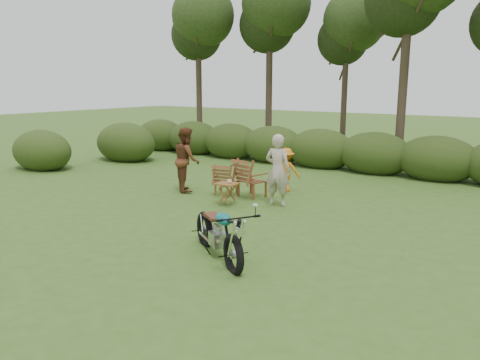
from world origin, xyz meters
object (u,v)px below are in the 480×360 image
Objects in this scene: motorcycle at (218,257)px; lawn_chair_left at (226,195)px; side_table at (227,194)px; cup at (229,181)px; child at (286,191)px; adult_b at (187,191)px; adult_a at (277,205)px; lawn_chair_right at (252,197)px.

motorcycle reaches higher than lawn_chair_left.
cup is (0.05, 0.04, 0.33)m from side_table.
child is at bearing -145.64° from lawn_chair_left.
adult_a is at bearing -136.41° from adult_b.
lawn_chair_right is at bearing 90.53° from cup.
cup is (0.73, -0.84, 0.61)m from lawn_chair_left.
lawn_chair_left is 1.15m from side_table.
adult_b reaches higher than cup.
lawn_chair_right is 1.08m from adult_a.
side_table is 2.01m from adult_b.
lawn_chair_left is (-0.72, -0.20, 0.00)m from lawn_chair_right.
adult_b is (-3.85, 3.62, 0.00)m from motorcycle.
motorcycle is 1.93× the size of lawn_chair_right.
adult_a is at bearing 97.31° from child.
lawn_chair_right is 0.85× the size of child.
lawn_chair_right is 1.97m from adult_b.
motorcycle reaches higher than side_table.
adult_a is at bearing 136.53° from motorcycle.
adult_b is (-1.20, -0.23, 0.00)m from lawn_chair_left.
adult_a is 2.92m from adult_b.
cup is at bearing 116.81° from lawn_chair_left.
motorcycle is 3.78m from adult_a.
adult_b is (-1.93, 0.62, -0.61)m from cup.
lawn_chair_left is 0.48× the size of adult_a.
adult_a is at bearing 170.44° from lawn_chair_right.
side_table is at bearing -143.52° from cup.
lawn_chair_right is 9.20× the size of cup.
adult_a reaches higher than cup.
cup is at bearing 64.82° from child.
cup is 0.06× the size of adult_b.
lawn_chair_right is (-1.93, 4.05, 0.00)m from motorcycle.
lawn_chair_right is 1.85× the size of side_table.
cup is (-1.92, 3.00, 0.61)m from motorcycle.
adult_b is at bearing 160.84° from side_table.
side_table is at bearing 99.48° from lawn_chair_right.
adult_a is (-0.92, 3.66, 0.00)m from motorcycle.
motorcycle is 4.67m from lawn_chair_left.
adult_a is (1.72, -0.18, 0.00)m from lawn_chair_left.
motorcycle is at bearing 179.49° from adult_b.
child is at bearing 77.72° from side_table.
cup is 1.34m from adult_a.
adult_a is (1.05, 0.70, -0.28)m from side_table.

